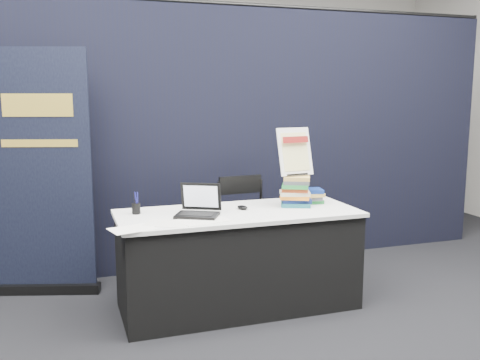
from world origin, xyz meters
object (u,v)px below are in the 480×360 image
(book_stack_short, at_px, (308,196))
(pullup_banner, at_px, (42,188))
(display_table, at_px, (238,259))
(info_sign, at_px, (295,152))
(laptop, at_px, (196,208))
(book_stack_tall, at_px, (296,191))
(stacking_chair, at_px, (246,225))

(book_stack_short, distance_m, pullup_banner, 2.13)
(display_table, bearing_deg, info_sign, 8.27)
(laptop, height_order, pullup_banner, pullup_banner)
(laptop, bearing_deg, book_stack_tall, 33.06)
(info_sign, bearing_deg, laptop, -178.74)
(display_table, xyz_separation_m, laptop, (-0.34, -0.04, 0.43))
(info_sign, bearing_deg, stacking_chair, 113.61)
(display_table, xyz_separation_m, stacking_chair, (0.24, 0.51, 0.13))
(book_stack_tall, relative_size, info_sign, 0.69)
(display_table, distance_m, pullup_banner, 1.67)
(laptop, distance_m, info_sign, 0.91)
(laptop, distance_m, book_stack_tall, 0.83)
(book_stack_tall, bearing_deg, book_stack_short, 25.53)
(stacking_chair, bearing_deg, info_sign, -63.62)
(laptop, xyz_separation_m, info_sign, (0.83, 0.11, 0.37))
(info_sign, height_order, pullup_banner, pullup_banner)
(display_table, xyz_separation_m, info_sign, (0.49, 0.07, 0.80))
(info_sign, bearing_deg, display_table, -178.02)
(laptop, bearing_deg, pullup_banner, 170.27)
(laptop, distance_m, pullup_banner, 1.33)
(laptop, bearing_deg, info_sign, 35.15)
(laptop, bearing_deg, display_table, 34.09)
(info_sign, distance_m, pullup_banner, 2.03)
(display_table, bearing_deg, book_stack_tall, 4.75)
(book_stack_tall, xyz_separation_m, pullup_banner, (-1.88, 0.73, 0.01))
(display_table, bearing_deg, stacking_chair, 64.55)
(book_stack_short, height_order, pullup_banner, pullup_banner)
(display_table, height_order, book_stack_short, book_stack_short)
(book_stack_tall, relative_size, stacking_chair, 0.29)
(book_stack_tall, bearing_deg, info_sign, 90.00)
(book_stack_short, distance_m, stacking_chair, 0.63)
(laptop, height_order, book_stack_tall, book_stack_tall)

